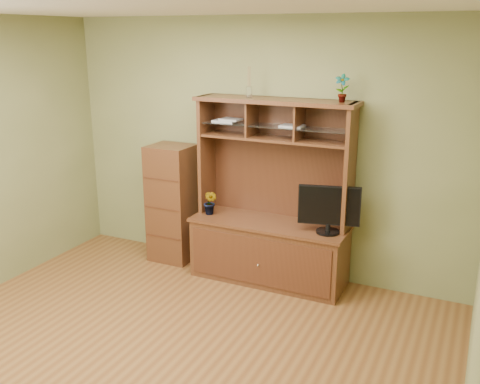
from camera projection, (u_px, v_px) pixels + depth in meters
The scene contains 8 objects.
room at pixel (153, 198), 3.94m from camera, with size 4.54×4.04×2.74m.
media_hutch at pixel (270, 232), 5.58m from camera, with size 1.66×0.61×1.90m.
monitor at pixel (329, 208), 5.14m from camera, with size 0.59×0.23×0.47m.
orchid_plant at pixel (210, 203), 5.70m from camera, with size 0.15×0.12×0.27m, color #2D5A1E.
top_plant at pixel (342, 88), 4.94m from camera, with size 0.14×0.09×0.26m, color #376C25.
reed_diffuser at pixel (249, 85), 5.33m from camera, with size 0.06×0.06×0.30m.
magazines at pixel (248, 122), 5.44m from camera, with size 0.98×0.19×0.04m.
side_cabinet at pixel (173, 203), 6.06m from camera, with size 0.48×0.43×1.33m.
Camera 1 is at (2.19, -3.13, 2.51)m, focal length 40.00 mm.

